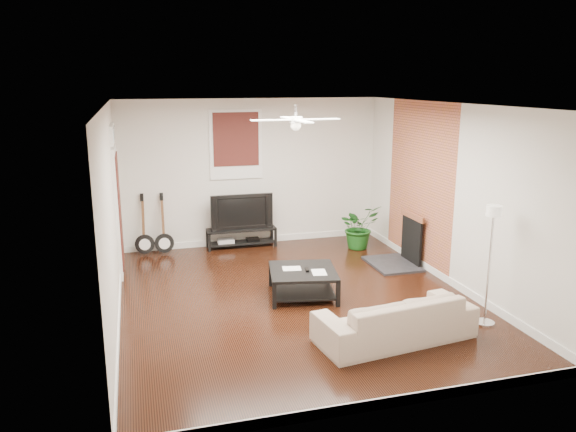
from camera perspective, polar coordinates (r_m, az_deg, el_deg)
name	(u,v)px	position (r m, az deg, el deg)	size (l,w,h in m)	color
room	(296,205)	(7.94, 0.77, 1.10)	(5.01, 6.01, 2.81)	black
brick_accent	(419,185)	(9.80, 13.22, 3.13)	(0.02, 2.20, 2.80)	#B4633A
fireplace	(401,239)	(9.88, 11.45, -2.30)	(0.80, 1.10, 0.92)	black
window_back	(236,145)	(10.64, -5.31, 7.24)	(1.00, 0.06, 1.30)	#3F1111
door_left	(118,199)	(9.53, -16.91, 1.70)	(0.08, 1.00, 2.50)	white
tv_stand	(242,238)	(10.81, -4.75, -2.21)	(1.32, 0.35, 0.37)	black
tv	(241,211)	(10.69, -4.82, 0.54)	(1.18, 0.15, 0.68)	black
coffee_table	(303,283)	(8.37, 1.52, -6.81)	(0.96, 0.96, 0.40)	black
sofa	(395,318)	(7.11, 10.83, -10.12)	(1.97, 0.77, 0.57)	tan
floor_lamp	(489,266)	(7.68, 19.78, -4.79)	(0.26, 0.26, 1.61)	silver
potted_plant	(359,227)	(10.73, 7.22, -1.08)	(0.76, 0.65, 0.84)	#175217
guitar_left	(144,225)	(10.51, -14.47, -0.89)	(0.35, 0.25, 1.14)	black
guitar_right	(163,224)	(10.49, -12.55, -0.80)	(0.35, 0.25, 1.14)	black
ceiling_fan	(296,120)	(7.77, 0.80, 9.77)	(1.24, 1.24, 0.32)	white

